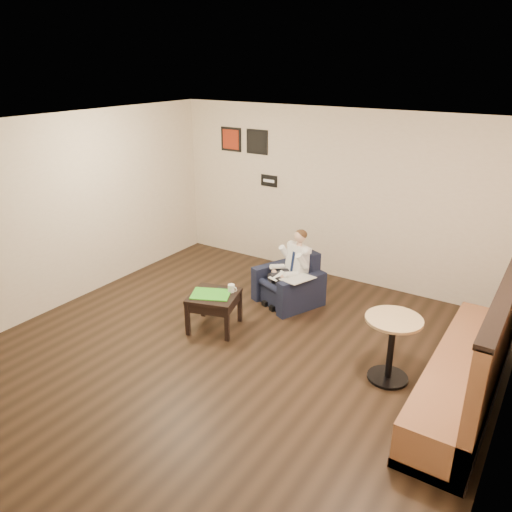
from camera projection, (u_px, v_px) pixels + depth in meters
The scene contains 17 objects.
ground at pixel (233, 356), 6.28m from camera, with size 6.00×6.00×0.00m, color black.
wall_back at pixel (338, 196), 8.11m from camera, with size 6.00×0.02×2.80m, color beige.
wall_left at pixel (63, 212), 7.27m from camera, with size 0.02×6.00×2.80m, color beige.
ceiling at pixel (228, 128), 5.25m from camera, with size 6.00×6.00×0.02m, color white.
seating_sign at pixel (269, 181), 8.71m from camera, with size 0.32×0.02×0.20m, color black.
art_print_left at pixel (231, 139), 8.88m from camera, with size 0.42×0.03×0.42m, color maroon.
art_print_right at pixel (257, 142), 8.60m from camera, with size 0.42×0.03×0.42m, color black.
armchair at pixel (288, 278), 7.53m from camera, with size 0.82×0.82×0.79m, color black.
seated_man at pixel (283, 271), 7.42m from camera, with size 0.52×0.77×1.08m, color white, non-canonical shape.
lap_papers at pixel (278, 276), 7.39m from camera, with size 0.18×0.26×0.01m, color white.
newspaper at pixel (298, 279), 7.17m from camera, with size 0.34×0.43×0.01m, color silver.
side_table at pixel (214, 311), 6.85m from camera, with size 0.63×0.63×0.51m, color black.
green_folder at pixel (211, 294), 6.74m from camera, with size 0.51×0.36×0.01m, color green.
coffee_mug at pixel (231, 288), 6.81m from camera, with size 0.09×0.09×0.11m, color white.
smartphone at pixel (222, 289), 6.90m from camera, with size 0.16×0.08×0.01m, color black.
banquette at pixel (470, 340), 5.24m from camera, with size 0.68×2.83×1.45m, color brown.
cafe_table at pixel (391, 349), 5.69m from camera, with size 0.64×0.64×0.80m, color tan.
Camera 1 is at (3.16, -4.36, 3.48)m, focal length 35.00 mm.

